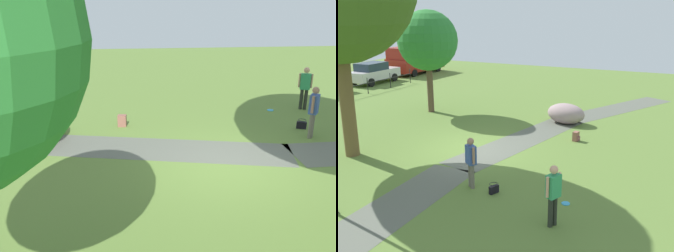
{
  "view_description": "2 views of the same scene",
  "coord_description": "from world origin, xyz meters",
  "views": [
    {
      "loc": [
        2.49,
        8.7,
        4.17
      ],
      "look_at": [
        1.59,
        0.12,
        1.22
      ],
      "focal_mm": 40.3,
      "sensor_mm": 36.0,
      "label": 1
    },
    {
      "loc": [
        -13.12,
        -7.73,
        5.36
      ],
      "look_at": [
        1.2,
        -1.02,
        0.75
      ],
      "focal_mm": 43.15,
      "sensor_mm": 36.0,
      "label": 2
    }
  ],
  "objects": [
    {
      "name": "ground_plane",
      "position": [
        0.0,
        0.0,
        0.0
      ],
      "size": [
        48.0,
        48.0,
        0.0
      ],
      "primitive_type": "plane",
      "color": "#597633"
    },
    {
      "name": "footpath_segment_near",
      "position": [
        -6.0,
        -0.59,
        0.0
      ],
      "size": [
        8.02,
        1.74,
        0.01
      ],
      "color": "#595D51",
      "rests_on": "ground"
    },
    {
      "name": "footpath_segment_mid",
      "position": [
        1.9,
        -1.43,
        0.0
      ],
      "size": [
        8.17,
        3.37,
        0.01
      ],
      "color": "#595D51",
      "rests_on": "ground"
    },
    {
      "name": "footpath_segment_far",
      "position": [
        9.36,
        -4.13,
        0.0
      ],
      "size": [
        7.88,
        5.15,
        0.01
      ],
      "color": "#595D51",
      "rests_on": "ground"
    },
    {
      "name": "young_tree_near_path",
      "position": [
        4.39,
        4.94,
        3.77
      ],
      "size": [
        3.12,
        3.12,
        5.35
      ],
      "color": "brown",
      "rests_on": "ground"
    },
    {
      "name": "lawn_boulder",
      "position": [
        5.21,
        -2.34,
        0.49
      ],
      "size": [
        1.54,
        2.09,
        0.98
      ],
      "color": "gray",
      "rests_on": "ground"
    },
    {
      "name": "woman_with_handbag",
      "position": [
        -3.11,
        -1.85,
        0.93
      ],
      "size": [
        0.41,
        0.43,
        1.62
      ],
      "color": "#696355",
      "rests_on": "ground"
    },
    {
      "name": "man_near_boulder",
      "position": [
        -4.25,
        -4.88,
        0.95
      ],
      "size": [
        0.48,
        0.36,
        1.65
      ],
      "color": "#252921",
      "rests_on": "ground"
    },
    {
      "name": "handbag_on_grass",
      "position": [
        -3.19,
        -2.68,
        0.14
      ],
      "size": [
        0.35,
        0.35,
        0.31
      ],
      "color": "black",
      "rests_on": "ground"
    },
    {
      "name": "backpack_by_boulder",
      "position": [
        5.84,
        -1.76,
        0.19
      ],
      "size": [
        0.34,
        0.35,
        0.4
      ],
      "color": "#5A181A",
      "rests_on": "ground"
    },
    {
      "name": "spare_backpack_on_lawn",
      "position": [
        2.77,
        -3.55,
        0.19
      ],
      "size": [
        0.31,
        0.29,
        0.4
      ],
      "color": "brown",
      "rests_on": "ground"
    },
    {
      "name": "frisbee_on_grass",
      "position": [
        -2.94,
        -4.85,
        0.01
      ],
      "size": [
        0.24,
        0.24,
        0.02
      ],
      "color": "#3097CC",
      "rests_on": "ground"
    },
    {
      "name": "parked_coupe_black",
      "position": [
        9.77,
        13.88,
        0.81
      ],
      "size": [
        4.03,
        1.77,
        1.56
      ],
      "color": "silver",
      "rests_on": "ground"
    },
    {
      "name": "delivery_van",
      "position": [
        15.13,
        14.07,
        1.26
      ],
      "size": [
        5.21,
        2.58,
        2.3
      ],
      "color": "maroon",
      "rests_on": "ground"
    }
  ]
}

